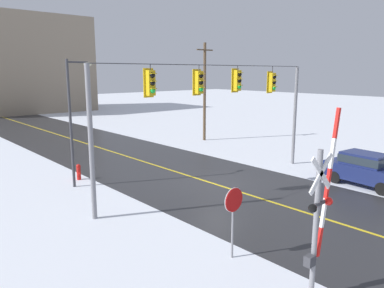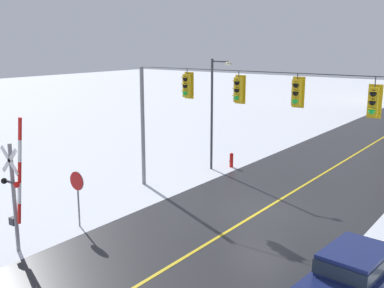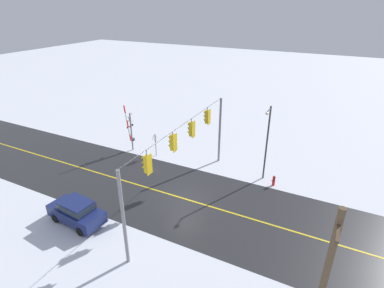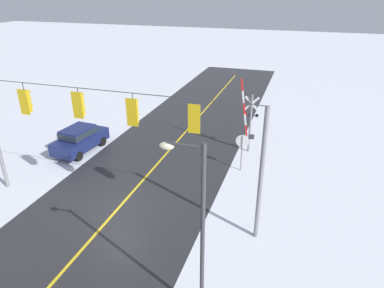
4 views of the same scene
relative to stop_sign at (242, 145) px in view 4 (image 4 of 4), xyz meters
name	(u,v)px [view 4 (image 4 of 4)]	position (x,y,z in m)	size (l,w,h in m)	color
ground_plane	(118,208)	(5.20, 5.94, -1.71)	(160.00, 160.00, 0.00)	silver
signal_span	(108,128)	(5.28, 5.92, 2.72)	(14.20, 0.47, 6.22)	gray
stop_sign	(242,145)	(0.00, 0.00, 0.00)	(0.80, 0.09, 2.35)	gray
railroad_crossing	(250,119)	(0.07, -2.84, 0.61)	(1.30, 0.31, 4.99)	gray
parked_car_navy	(80,138)	(10.92, 0.67, -0.76)	(2.12, 4.31, 1.74)	navy
streetlamp_near	(196,219)	(-0.38, 10.57, 2.20)	(1.39, 0.28, 6.50)	#38383D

